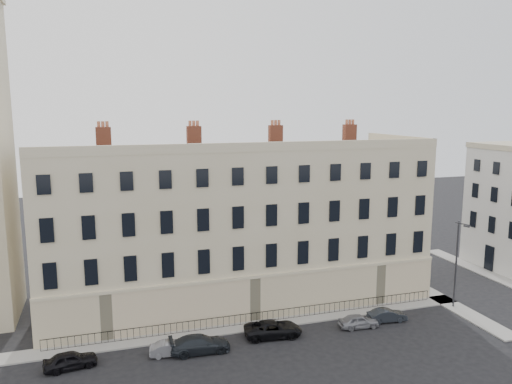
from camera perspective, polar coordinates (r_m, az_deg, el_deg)
ground at (r=42.74m, az=10.43°, el=-16.42°), size 160.00×160.00×0.00m
terrace at (r=48.70m, az=-2.21°, el=-3.65°), size 36.22×12.22×17.00m
pavement_terrace at (r=43.80m, az=-4.92°, el=-15.54°), size 48.00×2.00×0.12m
pavement_east_return at (r=55.48m, az=18.61°, el=-10.51°), size 2.00×24.00×0.12m
pavement_adjacent at (r=63.08m, az=24.97°, el=-8.48°), size 2.00×20.00×0.12m
railings at (r=44.89m, az=0.10°, el=-14.17°), size 35.00×0.04×0.96m
car_a at (r=40.31m, az=-20.45°, el=-17.56°), size 3.92×2.04×1.27m
car_b at (r=40.30m, az=-9.60°, el=-17.21°), size 3.47×1.54×1.11m
car_c at (r=40.38m, az=-6.44°, el=-16.87°), size 4.74×2.05×1.36m
car_d at (r=42.60m, az=1.97°, el=-15.36°), size 4.99×2.70×1.33m
car_e at (r=45.04m, az=11.64°, el=-14.24°), size 3.55×1.66×1.18m
car_f at (r=46.76m, az=14.74°, el=-13.47°), size 3.56×1.55×1.14m
streetlamp at (r=50.34m, az=21.98°, el=-7.27°), size 0.59×1.78×8.39m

